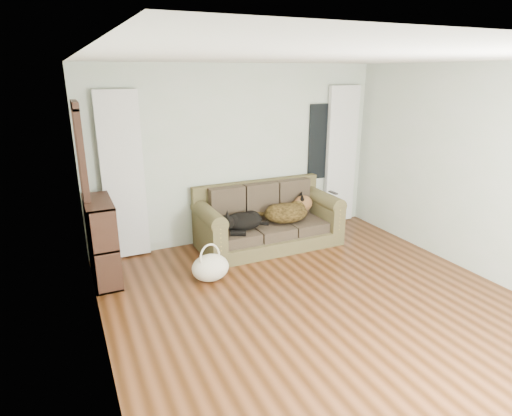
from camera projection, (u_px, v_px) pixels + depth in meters
name	position (u px, v px, depth m)	size (l,w,h in m)	color
floor	(329.00, 313.00, 4.61)	(5.00, 5.00, 0.00)	#3B1E0B
ceiling	(345.00, 58.00, 3.81)	(5.00, 5.00, 0.00)	white
wall_back	(239.00, 155.00, 6.37)	(4.50, 0.04, 2.60)	#A8BDA3
wall_left	(95.00, 232.00, 3.31)	(0.04, 5.00, 2.60)	#A8BDA3
wall_right	(492.00, 175.00, 5.11)	(0.04, 5.00, 2.60)	#A8BDA3
curtain_left	(123.00, 177.00, 5.67)	(0.55, 0.08, 2.25)	silver
curtain_right	(341.00, 156.00, 7.07)	(0.55, 0.08, 2.25)	silver
window_pane	(322.00, 142.00, 6.90)	(0.50, 0.03, 1.20)	black
door_casing	(86.00, 196.00, 5.18)	(0.07, 0.60, 2.10)	black
sofa	(269.00, 217.00, 6.28)	(2.06, 0.89, 0.84)	#494128
dog_black_lab	(241.00, 221.00, 6.00)	(0.58, 0.41, 0.25)	black
dog_shepherd	(288.00, 212.00, 6.35)	(0.70, 0.50, 0.31)	black
tv_remote	(333.00, 193.00, 6.48)	(0.05, 0.16, 0.02)	black
tote_bag	(210.00, 268.00, 5.29)	(0.47, 0.36, 0.34)	beige
bookshelf	(102.00, 242.00, 5.21)	(0.31, 0.83, 1.03)	black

